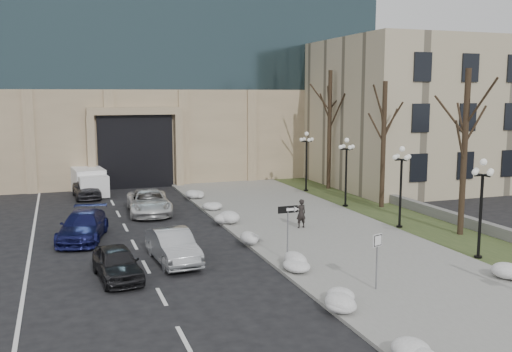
% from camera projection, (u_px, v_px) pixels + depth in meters
% --- Properties ---
extents(ground, '(160.00, 160.00, 0.00)m').
position_uv_depth(ground, '(396.00, 336.00, 18.26)').
color(ground, black).
rests_on(ground, ground).
extents(sidewalk, '(9.00, 40.00, 0.12)m').
position_uv_depth(sidewalk, '(312.00, 229.00, 32.47)').
color(sidewalk, gray).
rests_on(sidewalk, ground).
extents(curb, '(0.30, 40.00, 0.14)m').
position_uv_depth(curb, '(237.00, 235.00, 31.00)').
color(curb, gray).
rests_on(curb, ground).
extents(grass_strip, '(4.00, 40.00, 0.10)m').
position_uv_depth(grass_strip, '(409.00, 220.00, 34.59)').
color(grass_strip, '#334522').
rests_on(grass_strip, ground).
extents(stone_wall, '(0.50, 30.00, 0.70)m').
position_uv_depth(stone_wall, '(418.00, 207.00, 37.07)').
color(stone_wall, gray).
rests_on(stone_wall, ground).
extents(classical_building, '(22.00, 18.12, 12.00)m').
position_uv_depth(classical_building, '(436.00, 113.00, 50.72)').
color(classical_building, tan).
rests_on(classical_building, ground).
extents(car_a, '(2.03, 4.19, 1.38)m').
position_uv_depth(car_a, '(117.00, 263.00, 23.74)').
color(car_a, black).
rests_on(car_a, ground).
extents(car_b, '(1.93, 4.69, 1.51)m').
position_uv_depth(car_b, '(173.00, 246.00, 26.09)').
color(car_b, '#A9ADB1').
rests_on(car_b, ground).
extents(car_c, '(3.23, 5.56, 1.51)m').
position_uv_depth(car_c, '(83.00, 226.00, 30.05)').
color(car_c, '#171A51').
rests_on(car_c, ground).
extents(car_d, '(2.88, 5.68, 1.54)m').
position_uv_depth(car_d, '(149.00, 202.00, 36.58)').
color(car_d, white).
rests_on(car_d, ground).
extents(car_e, '(2.05, 4.55, 1.52)m').
position_uv_depth(car_e, '(86.00, 188.00, 42.20)').
color(car_e, '#2F2F34').
rests_on(car_e, ground).
extents(pedestrian, '(0.64, 0.46, 1.65)m').
position_uv_depth(pedestrian, '(301.00, 213.00, 32.30)').
color(pedestrian, black).
rests_on(pedestrian, sidewalk).
extents(box_truck, '(2.77, 6.40, 1.97)m').
position_uv_depth(box_truck, '(88.00, 181.00, 44.13)').
color(box_truck, white).
rests_on(box_truck, ground).
extents(one_way_sign, '(0.99, 0.27, 2.68)m').
position_uv_depth(one_way_sign, '(291.00, 216.00, 25.72)').
color(one_way_sign, slate).
rests_on(one_way_sign, ground).
extents(keep_sign, '(0.48, 0.20, 2.33)m').
position_uv_depth(keep_sign, '(377.00, 250.00, 22.02)').
color(keep_sign, slate).
rests_on(keep_sign, ground).
extents(snow_clump_b, '(1.10, 1.60, 0.36)m').
position_uv_depth(snow_clump_b, '(336.00, 303.00, 20.31)').
color(snow_clump_b, white).
rests_on(snow_clump_b, sidewalk).
extents(snow_clump_c, '(1.10, 1.60, 0.36)m').
position_uv_depth(snow_clump_c, '(294.00, 266.00, 24.63)').
color(snow_clump_c, white).
rests_on(snow_clump_c, sidewalk).
extents(snow_clump_d, '(1.10, 1.60, 0.36)m').
position_uv_depth(snow_clump_d, '(257.00, 240.00, 28.92)').
color(snow_clump_d, white).
rests_on(snow_clump_d, sidewalk).
extents(snow_clump_e, '(1.10, 1.60, 0.36)m').
position_uv_depth(snow_clump_e, '(228.00, 221.00, 33.40)').
color(snow_clump_e, white).
rests_on(snow_clump_e, sidewalk).
extents(snow_clump_f, '(1.10, 1.60, 0.36)m').
position_uv_depth(snow_clump_f, '(211.00, 207.00, 37.52)').
color(snow_clump_f, white).
rests_on(snow_clump_f, sidewalk).
extents(snow_clump_g, '(1.10, 1.60, 0.36)m').
position_uv_depth(snow_clump_g, '(196.00, 196.00, 41.57)').
color(snow_clump_g, white).
rests_on(snow_clump_g, sidewalk).
extents(lamppost_a, '(1.18, 1.18, 4.76)m').
position_uv_depth(lamppost_a, '(482.00, 195.00, 26.13)').
color(lamppost_a, black).
rests_on(lamppost_a, ground).
extents(lamppost_b, '(1.18, 1.18, 4.76)m').
position_uv_depth(lamppost_b, '(401.00, 176.00, 32.20)').
color(lamppost_b, black).
rests_on(lamppost_b, ground).
extents(lamppost_c, '(1.18, 1.18, 4.76)m').
position_uv_depth(lamppost_c, '(346.00, 163.00, 38.28)').
color(lamppost_c, black).
rests_on(lamppost_c, ground).
extents(lamppost_d, '(1.18, 1.18, 4.76)m').
position_uv_depth(lamppost_d, '(306.00, 153.00, 44.35)').
color(lamppost_d, black).
rests_on(lamppost_d, ground).
extents(tree_near, '(3.20, 3.20, 9.00)m').
position_uv_depth(tree_near, '(466.00, 129.00, 30.19)').
color(tree_near, black).
rests_on(tree_near, ground).
extents(tree_mid, '(3.20, 3.20, 8.50)m').
position_uv_depth(tree_mid, '(384.00, 127.00, 37.71)').
color(tree_mid, black).
rests_on(tree_mid, ground).
extents(tree_far, '(3.20, 3.20, 9.50)m').
position_uv_depth(tree_far, '(330.00, 113.00, 45.09)').
color(tree_far, black).
rests_on(tree_far, ground).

